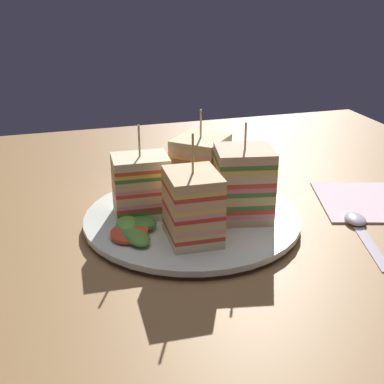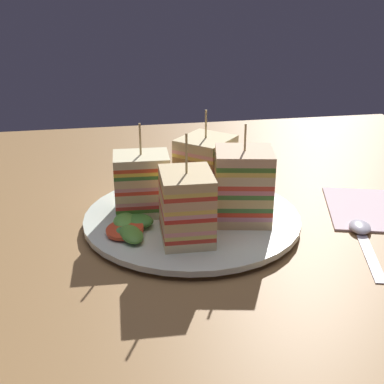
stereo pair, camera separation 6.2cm
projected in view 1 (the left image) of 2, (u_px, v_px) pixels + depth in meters
ground_plane at (192, 231)px, 63.90cm from camera, size 91.18×99.75×1.80cm
plate at (192, 219)px, 63.25cm from camera, size 25.96×25.96×1.26cm
sandwich_wedge_0 at (141, 186)px, 61.79cm from camera, size 5.17×6.75×11.14cm
sandwich_wedge_1 at (193, 207)px, 56.05cm from camera, size 6.69×5.62×11.99cm
sandwich_wedge_2 at (243, 184)px, 60.90cm from camera, size 6.95×7.51×11.64cm
sandwich_wedge_3 at (200, 167)px, 66.95cm from camera, size 8.76×8.72×11.48cm
chip_pile at (194, 214)px, 61.59cm from camera, size 5.23×5.60×1.77cm
salad_garnish at (134, 230)px, 58.10cm from camera, size 7.62×6.12×1.57cm
spoon at (359, 226)px, 62.27cm from camera, size 13.35×5.50×1.00cm
napkin at (359, 199)px, 69.96cm from camera, size 15.71×14.13×0.50cm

